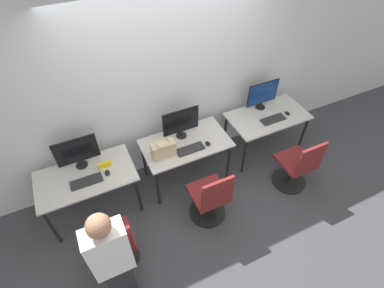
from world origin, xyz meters
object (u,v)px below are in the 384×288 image
at_px(office_chair_center, 210,199).
at_px(keyboard_right, 273,119).
at_px(person_left, 113,260).
at_px(monitor_right, 263,94).
at_px(handbag, 163,149).
at_px(keyboard_center, 190,149).
at_px(mouse_left, 107,173).
at_px(office_chair_right, 297,167).
at_px(monitor_center, 181,122).
at_px(monitor_left, 77,152).
at_px(office_chair_left, 115,247).
at_px(mouse_right, 287,113).
at_px(mouse_center, 208,144).
at_px(keyboard_left, 87,181).

relative_size(office_chair_center, keyboard_right, 2.48).
distance_m(person_left, office_chair_center, 1.43).
bearing_deg(monitor_right, handbag, -169.68).
distance_m(keyboard_center, keyboard_right, 1.32).
xyz_separation_m(mouse_left, office_chair_right, (2.38, -0.70, -0.34)).
height_order(monitor_center, keyboard_right, monitor_center).
relative_size(monitor_right, handbag, 1.68).
xyz_separation_m(monitor_left, office_chair_right, (2.63, -0.97, -0.57)).
bearing_deg(monitor_left, keyboard_center, -14.02).
bearing_deg(monitor_center, person_left, -133.17).
xyz_separation_m(person_left, monitor_right, (2.59, 1.42, 0.11)).
distance_m(monitor_right, office_chair_right, 1.14).
bearing_deg(monitor_left, handbag, -16.12).
relative_size(office_chair_left, keyboard_center, 2.48).
relative_size(person_left, keyboard_right, 4.19).
distance_m(person_left, handbag, 1.45).
bearing_deg(mouse_right, office_chair_right, -111.99).
height_order(mouse_left, handbag, handbag).
relative_size(office_chair_right, handbag, 3.03).
xyz_separation_m(mouse_right, handbag, (-1.94, -0.00, 0.10)).
bearing_deg(keyboard_right, office_chair_left, -164.06).
distance_m(keyboard_right, mouse_right, 0.27).
bearing_deg(mouse_right, keyboard_center, -178.21).
distance_m(mouse_left, mouse_right, 2.66).
relative_size(monitor_center, monitor_right, 1.00).
distance_m(office_chair_left, office_chair_center, 1.24).
height_order(keyboard_center, monitor_right, monitor_right).
distance_m(monitor_left, mouse_center, 1.62).
xyz_separation_m(monitor_left, office_chair_left, (0.08, -1.03, -0.57)).
height_order(person_left, keyboard_right, person_left).
bearing_deg(keyboard_left, office_chair_center, -26.03).
xyz_separation_m(monitor_right, handbag, (-1.67, -0.30, -0.12)).
relative_size(keyboard_right, handbag, 1.22).
distance_m(person_left, monitor_center, 1.86).
height_order(keyboard_left, office_chair_left, office_chair_left).
xyz_separation_m(monitor_left, monitor_center, (1.32, -0.04, 0.00)).
height_order(office_chair_center, mouse_right, office_chair_center).
bearing_deg(keyboard_left, monitor_right, 6.67).
relative_size(monitor_left, person_left, 0.33).
bearing_deg(monitor_left, mouse_center, -12.23).
height_order(keyboard_right, office_chair_right, office_chair_right).
height_order(monitor_left, office_chair_right, monitor_left).
height_order(monitor_left, keyboard_right, monitor_left).
xyz_separation_m(office_chair_left, keyboard_center, (1.24, 0.70, 0.34)).
relative_size(mouse_center, monitor_right, 0.18).
bearing_deg(handbag, office_chair_left, -140.00).
bearing_deg(handbag, monitor_left, 163.88).
height_order(monitor_center, office_chair_center, monitor_center).
distance_m(keyboard_left, handbag, 0.98).
height_order(monitor_center, handbag, monitor_center).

